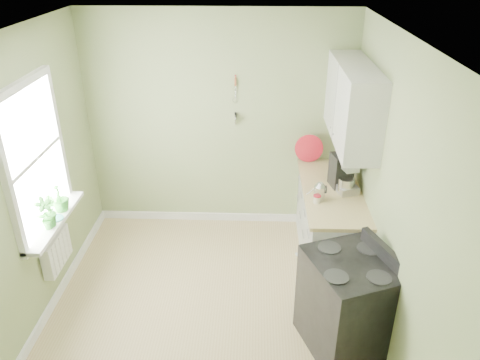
{
  "coord_description": "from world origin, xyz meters",
  "views": [
    {
      "loc": [
        0.44,
        -3.53,
        3.32
      ],
      "look_at": [
        0.3,
        0.55,
        1.23
      ],
      "focal_mm": 35.0,
      "sensor_mm": 36.0,
      "label": 1
    }
  ],
  "objects_px": {
    "stove": "(348,304)",
    "stand_mixer": "(346,175)",
    "coffee_maker": "(341,171)",
    "kettle": "(319,192)"
  },
  "relations": [
    {
      "from": "stove",
      "to": "stand_mixer",
      "type": "bearing_deg",
      "value": 83.96
    },
    {
      "from": "coffee_maker",
      "to": "stand_mixer",
      "type": "bearing_deg",
      "value": -66.43
    },
    {
      "from": "kettle",
      "to": "stove",
      "type": "bearing_deg",
      "value": -81.48
    },
    {
      "from": "kettle",
      "to": "coffee_maker",
      "type": "height_order",
      "value": "coffee_maker"
    },
    {
      "from": "stove",
      "to": "kettle",
      "type": "height_order",
      "value": "kettle"
    },
    {
      "from": "stove",
      "to": "stand_mixer",
      "type": "distance_m",
      "value": 1.48
    },
    {
      "from": "stand_mixer",
      "to": "coffee_maker",
      "type": "distance_m",
      "value": 0.1
    },
    {
      "from": "stand_mixer",
      "to": "kettle",
      "type": "relative_size",
      "value": 2.02
    },
    {
      "from": "stand_mixer",
      "to": "kettle",
      "type": "height_order",
      "value": "stand_mixer"
    },
    {
      "from": "kettle",
      "to": "coffee_maker",
      "type": "relative_size",
      "value": 0.55
    }
  ]
}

